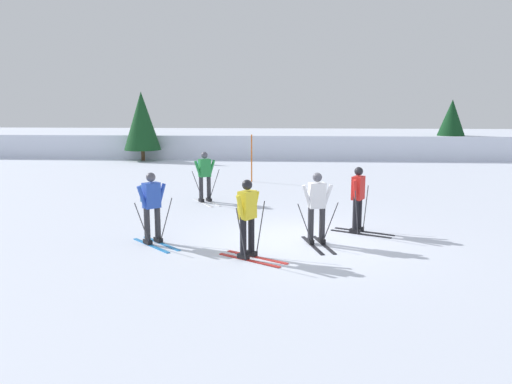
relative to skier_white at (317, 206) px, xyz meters
name	(u,v)px	position (x,y,z in m)	size (l,w,h in m)	color
ground_plane	(308,241)	(-0.19, 0.27, -0.92)	(120.00, 120.00, 0.00)	silver
far_snow_ridge	(297,144)	(-0.19, 22.08, -0.19)	(80.00, 7.19, 1.44)	silver
skier_white	(317,206)	(0.00, 0.00, 0.00)	(0.98, 1.64, 1.71)	black
skier_yellow	(248,217)	(-1.53, -1.24, 0.00)	(1.54, 1.19, 1.71)	red
skier_red	(358,198)	(1.11, 1.17, 0.00)	(1.59, 1.06, 1.71)	black
skier_blue	(151,204)	(-3.90, -0.22, 0.04)	(1.38, 1.41, 1.71)	#237AC6
skier_green	(204,174)	(-3.52, 5.09, 0.04)	(1.15, 1.56, 1.71)	silver
trail_marker_pole	(252,158)	(-2.28, 9.84, 0.09)	(0.05, 0.05, 2.02)	#C65614
conifer_far_left	(142,121)	(-9.33, 17.78, 1.42)	(2.17, 2.17, 4.03)	#513823
conifer_far_right	(451,122)	(8.97, 19.53, 1.31)	(2.02, 2.02, 3.59)	#513823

